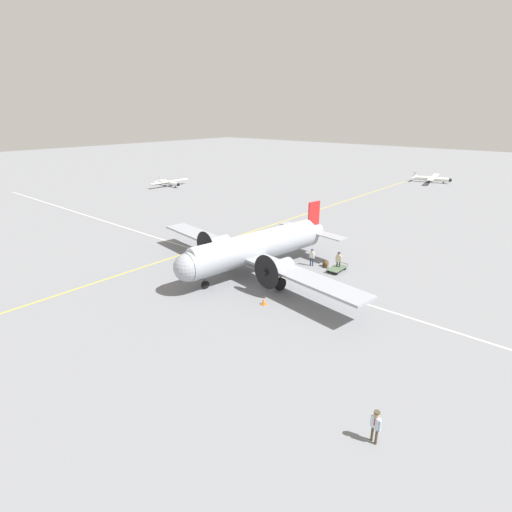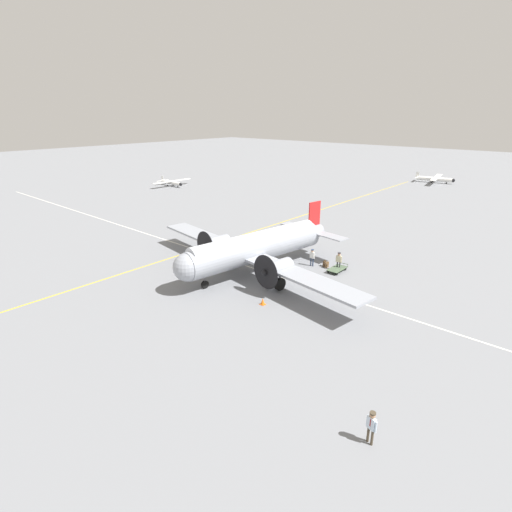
{
  "view_description": "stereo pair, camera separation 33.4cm",
  "coord_description": "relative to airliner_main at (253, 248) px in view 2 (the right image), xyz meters",
  "views": [
    {
      "loc": [
        26.13,
        22.31,
        14.01
      ],
      "look_at": [
        0.0,
        0.0,
        1.59
      ],
      "focal_mm": 28.0,
      "sensor_mm": 36.0,
      "label": 1
    },
    {
      "loc": [
        25.92,
        22.56,
        14.01
      ],
      "look_at": [
        0.0,
        0.0,
        1.59
      ],
      "focal_mm": 28.0,
      "sensor_mm": 36.0,
      "label": 2
    }
  ],
  "objects": [
    {
      "name": "ground_plane",
      "position": [
        -0.4,
        0.06,
        -2.45
      ],
      "size": [
        300.0,
        300.0,
        0.0
      ],
      "primitive_type": "plane",
      "color": "slate"
    },
    {
      "name": "apron_line_eastwest",
      "position": [
        -0.4,
        -9.01,
        -2.45
      ],
      "size": [
        120.0,
        0.16,
        0.01
      ],
      "color": "gold",
      "rests_on": "ground_plane"
    },
    {
      "name": "apron_line_northsouth",
      "position": [
        -0.96,
        0.06,
        -2.45
      ],
      "size": [
        0.16,
        120.0,
        0.01
      ],
      "color": "silver",
      "rests_on": "ground_plane"
    },
    {
      "name": "airliner_main",
      "position": [
        0.0,
        0.0,
        0.0
      ],
      "size": [
        17.09,
        25.51,
        5.56
      ],
      "rotation": [
        0.0,
        0.0,
        6.13
      ],
      "color": "#9399A3",
      "rests_on": "ground_plane"
    },
    {
      "name": "crew_foreground",
      "position": [
        11.61,
        17.27,
        -1.38
      ],
      "size": [
        0.35,
        0.55,
        1.7
      ],
      "rotation": [
        0.0,
        0.0,
        -1.87
      ],
      "color": "#473D2D",
      "rests_on": "ground_plane"
    },
    {
      "name": "passenger_boarding",
      "position": [
        -5.15,
        3.08,
        -1.4
      ],
      "size": [
        0.29,
        0.57,
        1.67
      ],
      "rotation": [
        0.0,
        0.0,
        4.75
      ],
      "color": "navy",
      "rests_on": "ground_plane"
    },
    {
      "name": "ramp_agent",
      "position": [
        -5.83,
        5.58,
        -1.35
      ],
      "size": [
        0.33,
        0.59,
        1.75
      ],
      "rotation": [
        0.0,
        0.0,
        4.85
      ],
      "color": "#2D2D33",
      "rests_on": "ground_plane"
    },
    {
      "name": "suitcase_near_door",
      "position": [
        -5.72,
        4.41,
        -2.17
      ],
      "size": [
        0.49,
        0.15,
        0.59
      ],
      "color": "brown",
      "rests_on": "ground_plane"
    },
    {
      "name": "suitcase_upright_spare",
      "position": [
        -5.84,
        4.07,
        -2.16
      ],
      "size": [
        0.38,
        0.16,
        0.62
      ],
      "color": "#47331E",
      "rests_on": "ground_plane"
    },
    {
      "name": "baggage_cart",
      "position": [
        -5.49,
        5.67,
        -2.17
      ],
      "size": [
        2.12,
        1.17,
        0.56
      ],
      "rotation": [
        0.0,
        0.0,
        6.3
      ],
      "color": "#4C6047",
      "rests_on": "ground_plane"
    },
    {
      "name": "light_aircraft_distant",
      "position": [
        -23.74,
        -42.63,
        -1.69
      ],
      "size": [
        8.79,
        6.5,
        1.74
      ],
      "rotation": [
        0.0,
        0.0,
        1.55
      ],
      "color": "white",
      "rests_on": "ground_plane"
    },
    {
      "name": "light_aircraft_taxiing",
      "position": [
        -62.62,
        -4.19,
        -1.62
      ],
      "size": [
        10.44,
        7.85,
        2.0
      ],
      "rotation": [
        0.0,
        0.0,
        1.74
      ],
      "color": "white",
      "rests_on": "ground_plane"
    },
    {
      "name": "traffic_cone",
      "position": [
        4.26,
        4.81,
        -2.21
      ],
      "size": [
        0.4,
        0.4,
        0.52
      ],
      "color": "orange",
      "rests_on": "ground_plane"
    }
  ]
}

